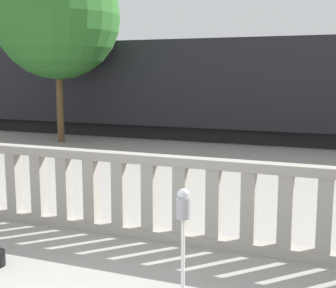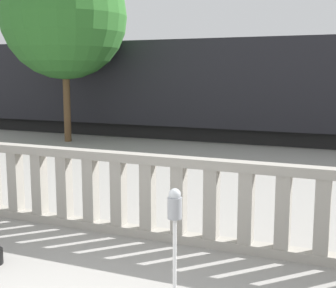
# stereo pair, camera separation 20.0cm
# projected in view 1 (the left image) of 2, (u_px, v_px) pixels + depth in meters

# --- Properties ---
(balustrade) EXTENTS (14.56, 0.24, 1.32)m
(balustrade) POSITION_uv_depth(u_px,v_px,m) (165.00, 198.00, 7.14)
(balustrade) COLOR #9E998E
(balustrade) RESTS_ON ground
(parking_meter) EXTENTS (0.15, 0.15, 1.41)m
(parking_meter) POSITION_uv_depth(u_px,v_px,m) (183.00, 218.00, 4.73)
(parking_meter) COLOR silver
(parking_meter) RESTS_ON ground
(train_near) EXTENTS (25.65, 3.16, 4.36)m
(train_near) POSITION_uv_depth(u_px,v_px,m) (222.00, 88.00, 18.08)
(train_near) COLOR black
(train_near) RESTS_ON ground
(train_far) EXTENTS (28.26, 2.71, 4.48)m
(train_far) POSITION_uv_depth(u_px,v_px,m) (332.00, 82.00, 26.31)
(train_far) COLOR black
(train_far) RESTS_ON ground
(tree_left) EXTENTS (4.53, 4.53, 6.82)m
(tree_left) POSITION_uv_depth(u_px,v_px,m) (57.00, 16.00, 16.74)
(tree_left) COLOR brown
(tree_left) RESTS_ON ground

